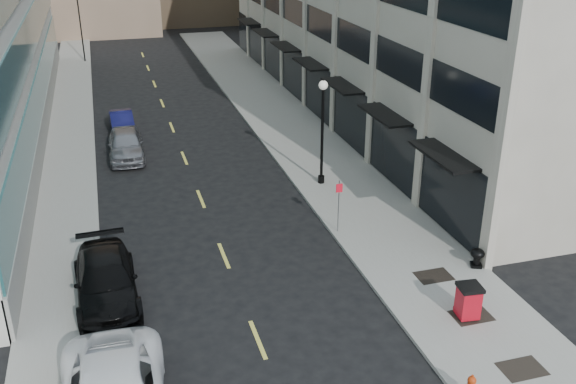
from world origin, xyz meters
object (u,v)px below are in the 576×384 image
trash_bin (468,300)px  urn_planter (477,256)px  traffic_signal (77,0)px  lamppost (322,123)px  car_black_pickup (106,280)px  sign_post (339,199)px  car_blue_sedan (122,122)px  car_silver_sedan (126,144)px

trash_bin → urn_planter: (2.21, 3.00, -0.21)m
traffic_signal → lamppost: (11.90, -34.04, -2.27)m
traffic_signal → car_black_pickup: bearing=-89.0°
car_black_pickup → sign_post: 10.44m
car_blue_sedan → lamppost: lamppost is taller
car_blue_sedan → lamppost: bearing=-53.2°
car_blue_sedan → trash_bin: bearing=-69.0°
lamppost → urn_planter: 10.83m
trash_bin → urn_planter: size_ratio=1.61×
sign_post → urn_planter: bearing=-44.4°
car_blue_sedan → urn_planter: bearing=-61.7°
lamppost → sign_post: lamppost is taller
car_blue_sedan → urn_planter: 25.35m
lamppost → car_black_pickup: bearing=-144.6°
car_black_pickup → car_silver_sedan: car_silver_sedan is taller
car_silver_sedan → car_blue_sedan: 4.88m
car_silver_sedan → trash_bin: 22.63m
traffic_signal → lamppost: traffic_signal is taller
car_blue_sedan → sign_post: bearing=-66.0°
car_black_pickup → sign_post: sign_post is taller
car_blue_sedan → lamppost: (9.60, -11.92, 2.77)m
traffic_signal → car_blue_sedan: traffic_signal is taller
car_black_pickup → urn_planter: 14.54m
lamppost → urn_planter: size_ratio=7.01×
urn_planter → lamppost: bearing=107.8°
car_silver_sedan → urn_planter: bearing=-51.6°
lamppost → sign_post: 5.84m
trash_bin → sign_post: bearing=111.7°
trash_bin → urn_planter: 3.73m
traffic_signal → sign_post: size_ratio=2.81×
car_silver_sedan → car_blue_sedan: (0.00, 4.88, -0.17)m
traffic_signal → sign_post: 41.17m
car_black_pickup → car_silver_sedan: bearing=82.0°
car_silver_sedan → lamppost: (9.60, -7.04, 2.60)m
traffic_signal → trash_bin: traffic_signal is taller
urn_planter → traffic_signal: bearing=108.9°
sign_post → urn_planter: sign_post is taller
car_silver_sedan → urn_planter: (12.80, -17.00, -0.21)m
car_blue_sedan → trash_bin: 27.03m
trash_bin → traffic_signal: bearing=111.5°
traffic_signal → trash_bin: (12.89, -47.00, -4.87)m
lamppost → sign_post: (-1.10, -5.48, -1.70)m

